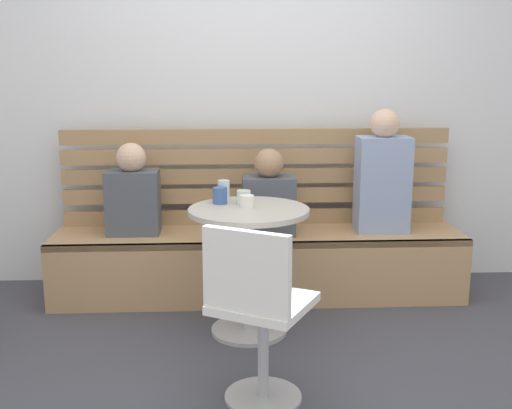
# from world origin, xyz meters

# --- Properties ---
(ground) EXTENTS (8.00, 8.00, 0.00)m
(ground) POSITION_xyz_m (0.00, 0.00, 0.00)
(ground) COLOR #42424C
(back_wall) EXTENTS (5.20, 0.10, 2.90)m
(back_wall) POSITION_xyz_m (0.00, 1.64, 1.45)
(back_wall) COLOR silver
(back_wall) RESTS_ON ground
(booth_bench) EXTENTS (2.70, 0.52, 0.44)m
(booth_bench) POSITION_xyz_m (0.00, 1.20, 0.22)
(booth_bench) COLOR tan
(booth_bench) RESTS_ON ground
(booth_backrest) EXTENTS (2.65, 0.04, 0.66)m
(booth_backrest) POSITION_xyz_m (0.00, 1.44, 0.78)
(booth_backrest) COLOR #A68157
(booth_backrest) RESTS_ON booth_bench
(cafe_table) EXTENTS (0.68, 0.68, 0.74)m
(cafe_table) POSITION_xyz_m (-0.09, 0.61, 0.52)
(cafe_table) COLOR #ADADB2
(cafe_table) RESTS_ON ground
(white_chair) EXTENTS (0.54, 0.54, 0.85)m
(white_chair) POSITION_xyz_m (-0.08, -0.20, 0.46)
(white_chair) COLOR #ADADB2
(white_chair) RESTS_ON ground
(person_adult) EXTENTS (0.34, 0.22, 0.81)m
(person_adult) POSITION_xyz_m (0.82, 1.21, 0.81)
(person_adult) COLOR #8C9EC6
(person_adult) RESTS_ON booth_bench
(person_child_left) EXTENTS (0.34, 0.22, 0.60)m
(person_child_left) POSITION_xyz_m (-0.82, 1.22, 0.70)
(person_child_left) COLOR #4C515B
(person_child_left) RESTS_ON booth_bench
(person_child_middle) EXTENTS (0.34, 0.22, 0.56)m
(person_child_middle) POSITION_xyz_m (0.07, 1.17, 0.68)
(person_child_middle) COLOR #4C515B
(person_child_middle) RESTS_ON booth_bench
(cup_glass_short) EXTENTS (0.08, 0.08, 0.08)m
(cup_glass_short) POSITION_xyz_m (-0.11, 0.72, 0.78)
(cup_glass_short) COLOR silver
(cup_glass_short) RESTS_ON cafe_table
(cup_glass_tall) EXTENTS (0.07, 0.07, 0.12)m
(cup_glass_tall) POSITION_xyz_m (-0.23, 0.84, 0.80)
(cup_glass_tall) COLOR silver
(cup_glass_tall) RESTS_ON cafe_table
(cup_ceramic_white) EXTENTS (0.08, 0.08, 0.07)m
(cup_ceramic_white) POSITION_xyz_m (-0.10, 0.63, 0.78)
(cup_ceramic_white) COLOR white
(cup_ceramic_white) RESTS_ON cafe_table
(cup_mug_blue) EXTENTS (0.08, 0.08, 0.09)m
(cup_mug_blue) POSITION_xyz_m (-0.25, 0.74, 0.79)
(cup_mug_blue) COLOR #3D5B9E
(cup_mug_blue) RESTS_ON cafe_table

